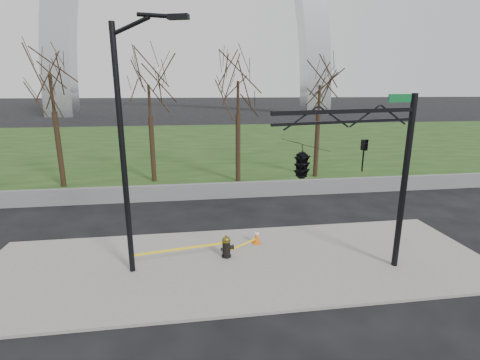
{
  "coord_description": "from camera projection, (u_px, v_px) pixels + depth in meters",
  "views": [
    {
      "loc": [
        -1.64,
        -11.32,
        6.13
      ],
      "look_at": [
        0.3,
        2.0,
        2.62
      ],
      "focal_mm": 26.25,
      "sensor_mm": 36.0,
      "label": 1
    }
  ],
  "objects": [
    {
      "name": "street_light",
      "position": [
        128.0,
        137.0,
        10.8
      ],
      "size": [
        2.32,
        0.91,
        8.21
      ],
      "rotation": [
        0.0,
        0.0,
        -0.31
      ],
      "color": "black",
      "rests_on": "ground"
    },
    {
      "name": "guardrail",
      "position": [
        220.0,
        191.0,
        20.16
      ],
      "size": [
        60.0,
        0.3,
        0.9
      ],
      "primitive_type": "cube",
      "color": "#59595B",
      "rests_on": "ground"
    },
    {
      "name": "ground",
      "position": [
        240.0,
        264.0,
        12.61
      ],
      "size": [
        500.0,
        500.0,
        0.0
      ],
      "primitive_type": "plane",
      "color": "black",
      "rests_on": "ground"
    },
    {
      "name": "caution_tape",
      "position": [
        202.0,
        247.0,
        12.73
      ],
      "size": [
        4.62,
        1.55,
        0.44
      ],
      "color": "yellow",
      "rests_on": "ground"
    },
    {
      "name": "traffic_signal_mast",
      "position": [
        325.0,
        159.0,
        10.17
      ],
      "size": [
        4.97,
        2.54,
        6.0
      ],
      "rotation": [
        0.0,
        0.0,
        0.24
      ],
      "color": "black",
      "rests_on": "ground"
    },
    {
      "name": "fire_hydrant",
      "position": [
        227.0,
        247.0,
        12.88
      ],
      "size": [
        0.54,
        0.35,
        0.86
      ],
      "rotation": [
        0.0,
        0.0,
        0.15
      ],
      "color": "black",
      "rests_on": "sidewalk"
    },
    {
      "name": "tree_row",
      "position": [
        105.0,
        127.0,
        22.18
      ],
      "size": [
        32.2,
        4.0,
        7.61
      ],
      "color": "black",
      "rests_on": "ground"
    },
    {
      "name": "traffic_cone",
      "position": [
        257.0,
        236.0,
        14.04
      ],
      "size": [
        0.33,
        0.33,
        0.61
      ],
      "rotation": [
        0.0,
        0.0,
        -0.06
      ],
      "color": "#E55B0C",
      "rests_on": "sidewalk"
    },
    {
      "name": "grass_strip",
      "position": [
        203.0,
        142.0,
        41.33
      ],
      "size": [
        120.0,
        40.0,
        0.06
      ],
      "primitive_type": "cube",
      "color": "#1C3212",
      "rests_on": "ground"
    },
    {
      "name": "sidewalk",
      "position": [
        240.0,
        263.0,
        12.6
      ],
      "size": [
        18.0,
        6.0,
        0.1
      ],
      "primitive_type": "cube",
      "color": "slate",
      "rests_on": "ground"
    }
  ]
}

